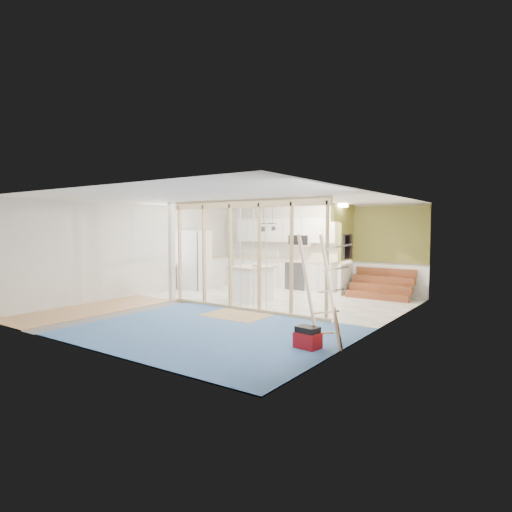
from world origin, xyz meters
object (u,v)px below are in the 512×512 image
Objects in this scene: island at (251,284)px; ladder at (322,291)px; fridge at (195,260)px; toolbox at (308,338)px.

ladder is at bearing -28.92° from island.
ladder reaches higher than island.
ladder is at bearing -38.23° from fridge.
fridge is 4.36× the size of toolbox.
island reaches higher than toolbox.
island is at bearing 144.09° from ladder.
fridge is 1.01× the size of ladder.
island is 2.64× the size of toolbox.
ladder reaches higher than toolbox.
fridge is 2.86m from island.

